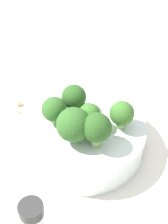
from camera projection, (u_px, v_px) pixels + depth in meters
The scene contains 11 objects.
ground_plane at pixel (84, 146), 0.60m from camera, with size 3.00×3.00×0.00m, color silver.
bowl at pixel (84, 136), 0.58m from camera, with size 0.19×0.19×0.05m, color silver.
broccoli_floret_0 at pixel (122, 114), 0.55m from camera, with size 0.04×0.04×0.05m.
broccoli_floret_1 at pixel (74, 98), 0.57m from camera, with size 0.04×0.04×0.05m.
broccoli_floret_2 at pixel (54, 110), 0.55m from camera, with size 0.04×0.04×0.05m.
broccoli_floret_3 at pixel (97, 129), 0.52m from camera, with size 0.04×0.04×0.06m.
broccoli_floret_4 at pixel (90, 115), 0.55m from camera, with size 0.03×0.03×0.04m.
broccoli_floret_5 at pixel (76, 126), 0.52m from camera, with size 0.05×0.05×0.06m.
pepper_shaker at pixel (33, 221), 0.47m from camera, with size 0.03×0.03×0.07m.
almond_crumb_2 at pixel (20, 104), 0.66m from camera, with size 0.01×0.01×0.01m, color olive.
almond_crumb_3 at pixel (18, 111), 0.65m from camera, with size 0.01×0.01×0.01m, color tan.
Camera 1 is at (0.17, -0.35, 0.46)m, focal length 60.00 mm.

